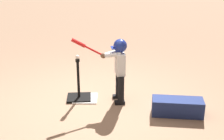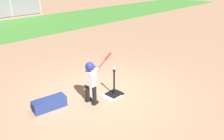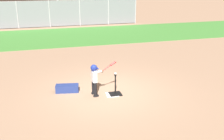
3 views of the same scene
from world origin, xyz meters
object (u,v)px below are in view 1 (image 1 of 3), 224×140
Objects in this scene: batting_tee at (79,93)px; batter_child at (118,63)px; equipment_bag at (177,107)px; baseball at (77,57)px.

batter_child reaches higher than batting_tee.
equipment_bag is at bearing 156.83° from batting_tee.
batting_tee is at bearing -13.21° from equipment_bag.
batter_child is 0.73m from baseball.
baseball is 0.09× the size of equipment_bag.
baseball reaches higher than equipment_bag.
batting_tee reaches higher than equipment_bag.
baseball is 1.93m from equipment_bag.
batter_child is at bearing -20.99° from equipment_bag.
equipment_bag is at bearing 156.83° from baseball.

